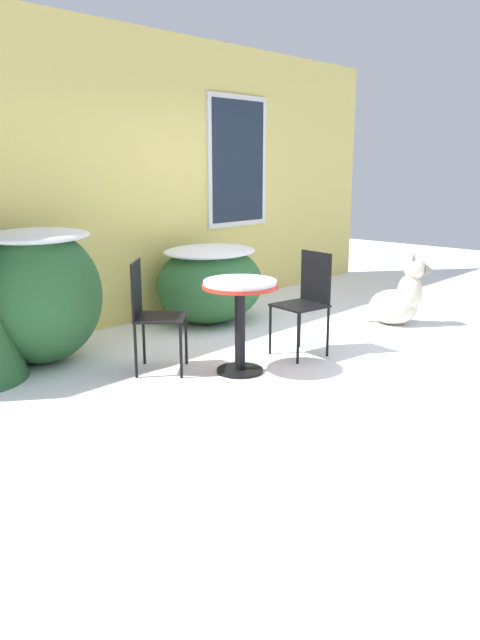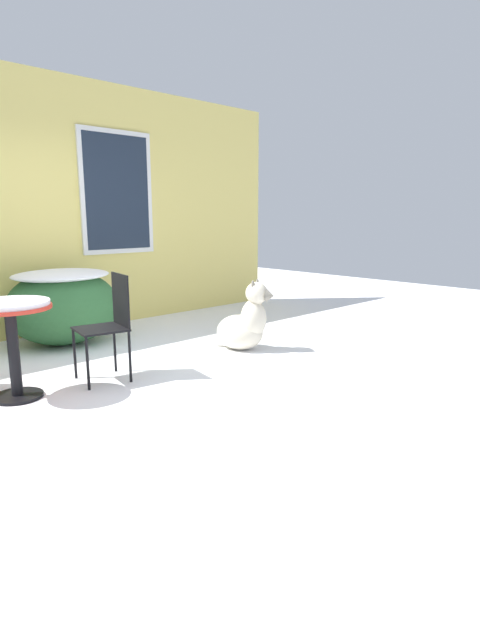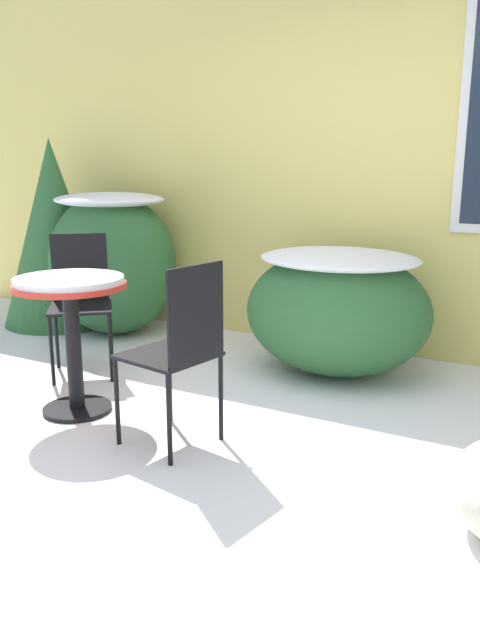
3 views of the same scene
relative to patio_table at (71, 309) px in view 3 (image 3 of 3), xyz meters
The scene contains 8 objects.
ground_plane 1.05m from the patio_table, 10.87° to the right, with size 16.00×16.00×0.00m, color white.
house_wall 2.42m from the patio_table, 66.11° to the left, with size 8.00×0.10×3.08m.
shrub_left 1.75m from the patio_table, 123.01° to the left, with size 1.10×0.97×1.18m.
shrub_middle 1.76m from the patio_table, 52.92° to the left, with size 1.26×1.07×0.85m.
evergreen_bush 2.24m from the patio_table, 137.17° to the left, with size 0.97×0.97×1.62m.
patio_table is the anchor object (origin of this frame).
patio_chair_near_table 0.74m from the patio_table, 129.47° to the left, with size 0.57×0.57×0.94m.
patio_chair_far_side 0.80m from the patio_table, ahead, with size 0.47×0.47×0.94m.
Camera 3 is at (1.64, -2.34, 1.38)m, focal length 35.00 mm.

